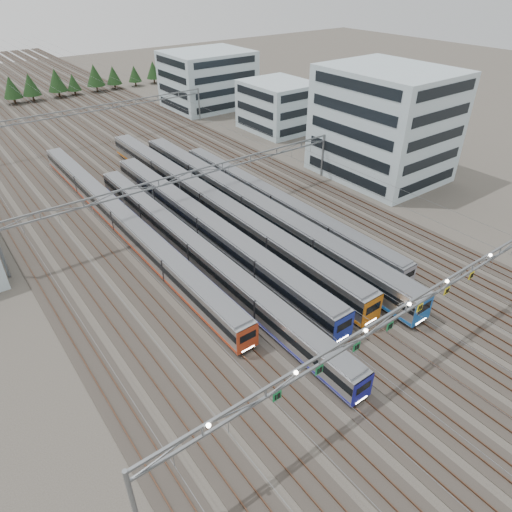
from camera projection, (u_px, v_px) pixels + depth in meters
ground at (393, 363)px, 46.94m from camera, size 400.00×400.00×0.00m
track_bed at (72, 120)px, 113.18m from camera, size 54.00×260.00×5.42m
train_a at (121, 219)px, 68.70m from camera, size 2.76×65.28×3.59m
train_b at (197, 252)px, 61.18m from camera, size 2.64×59.13×3.43m
train_c at (206, 226)px, 66.59m from camera, size 2.96×55.41×3.86m
train_d at (208, 201)px, 73.21m from camera, size 3.09×68.53×4.03m
train_e at (249, 205)px, 72.08m from camera, size 3.14×65.16×4.10m
train_f at (277, 202)px, 73.65m from camera, size 2.59×51.93×3.37m
gantry_near at (406, 310)px, 42.97m from camera, size 56.36×0.61×8.08m
gantry_mid at (192, 180)px, 70.28m from camera, size 56.36×0.36×8.00m
gantry_far at (89, 114)px, 100.45m from camera, size 56.36×0.36×8.00m
depot_bldg_south at (384, 124)px, 83.15m from camera, size 18.00×22.00×19.44m
depot_bldg_mid at (278, 106)px, 108.89m from camera, size 14.00×16.00×11.13m
depot_bldg_north at (208, 79)px, 125.52m from camera, size 22.00×18.00×14.53m
treeline at (32, 86)px, 131.78m from camera, size 93.80×5.60×7.02m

